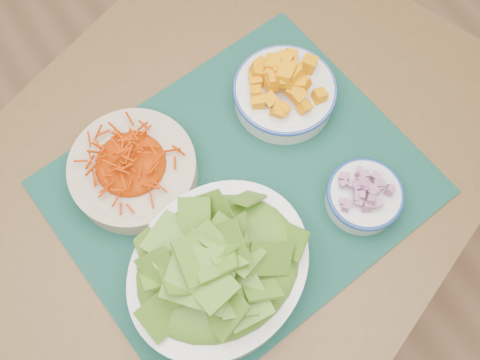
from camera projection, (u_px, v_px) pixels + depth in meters
The scene contains 7 objects.
ground at pixel (201, 271), 1.60m from camera, with size 4.00×4.00×0.00m, color #AD7A53.
table at pixel (200, 222), 0.98m from camera, with size 1.35×1.11×0.75m.
placemat at pixel (240, 187), 0.89m from camera, with size 0.57×0.46×0.00m, color #0B2D25.
carrot_bowl at pixel (132, 167), 0.86m from camera, with size 0.27×0.27×0.08m.
squash_bowl at pixel (285, 88), 0.91m from camera, with size 0.19×0.19×0.09m.
lettuce_bowl at pixel (218, 266), 0.78m from camera, with size 0.34×0.31×0.14m.
onion_bowl at pixel (365, 195), 0.85m from camera, with size 0.12×0.12×0.06m.
Camera 1 is at (-0.08, -0.34, 1.59)m, focal length 40.00 mm.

